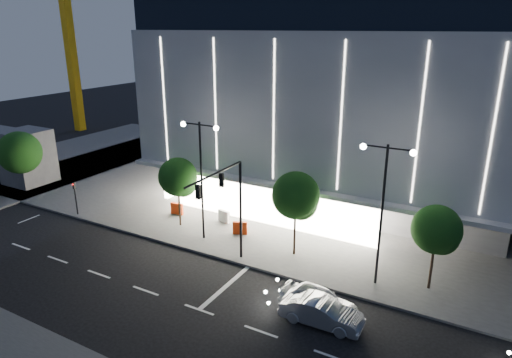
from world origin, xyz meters
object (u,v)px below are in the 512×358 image
object	(u,v)px
ped_signal_far	(75,195)
car_lead	(318,300)
tree_mid	(296,198)
barrier_c	(240,228)
tree_right	(437,232)
street_lamp_west	(201,164)
tree_left	(178,179)
street_lamp_east	(383,195)
barrier_b	(224,216)
car_second	(321,312)
traffic_mast	(228,197)
barrier_a	(177,209)

from	to	relation	value
ped_signal_far	car_lead	size ratio (longest dim) A/B	0.67
tree_mid	barrier_c	bearing A→B (deg)	170.06
ped_signal_far	tree_mid	xyz separation A→B (m)	(19.03, 2.52, 2.45)
car_lead	barrier_c	xyz separation A→B (m)	(-8.92, 6.32, -0.11)
tree_right	tree_mid	bearing A→B (deg)	180.00
street_lamp_west	tree_left	distance (m)	3.69
ped_signal_far	street_lamp_east	bearing A→B (deg)	3.44
tree_right	barrier_c	bearing A→B (deg)	176.42
barrier_b	car_second	bearing A→B (deg)	-23.58
ped_signal_far	tree_mid	distance (m)	19.35
tree_left	tree_mid	size ratio (longest dim) A/B	0.93
tree_left	car_lead	xyz separation A→B (m)	(13.93, -5.45, -3.27)
tree_right	car_second	xyz separation A→B (m)	(-4.53, -6.33, -3.15)
street_lamp_west	barrier_c	bearing A→B (deg)	42.89
street_lamp_west	tree_left	xyz separation A→B (m)	(-2.97, 1.02, -1.92)
traffic_mast	car_lead	distance (m)	8.35
tree_mid	street_lamp_west	bearing A→B (deg)	-171.74
ped_signal_far	car_second	bearing A→B (deg)	-9.20
tree_left	street_lamp_east	bearing A→B (deg)	-3.65
ped_signal_far	car_lead	world-z (taller)	ped_signal_far
barrier_c	tree_right	bearing A→B (deg)	-26.42
street_lamp_east	car_lead	bearing A→B (deg)	-114.77
street_lamp_east	ped_signal_far	world-z (taller)	street_lamp_east
traffic_mast	ped_signal_far	xyz separation A→B (m)	(-16.00, 1.16, -3.14)
street_lamp_east	tree_mid	bearing A→B (deg)	170.31
barrier_a	barrier_c	distance (m)	6.70
ped_signal_far	car_second	size ratio (longest dim) A/B	0.67
barrier_b	barrier_a	bearing A→B (deg)	-160.45
street_lamp_west	street_lamp_east	size ratio (longest dim) A/B	1.00
tree_right	car_second	distance (m)	8.39
street_lamp_west	barrier_a	bearing A→B (deg)	150.46
ped_signal_far	barrier_c	xyz separation A→B (m)	(14.04, 3.40, -1.24)
street_lamp_west	car_lead	xyz separation A→B (m)	(10.96, -4.43, -5.19)
street_lamp_east	barrier_c	xyz separation A→B (m)	(-10.96, 1.89, -5.31)
tree_right	traffic_mast	bearing A→B (deg)	-162.98
ped_signal_far	tree_right	bearing A→B (deg)	5.14
tree_left	barrier_c	world-z (taller)	tree_left
street_lamp_east	car_second	bearing A→B (deg)	-105.78
ped_signal_far	barrier_b	bearing A→B (deg)	21.74
tree_mid	barrier_a	size ratio (longest dim) A/B	5.59
tree_left	car_lead	size ratio (longest dim) A/B	1.28
tree_mid	barrier_b	world-z (taller)	tree_mid
barrier_c	barrier_a	bearing A→B (deg)	150.94
street_lamp_east	barrier_a	size ratio (longest dim) A/B	8.18
tree_left	traffic_mast	bearing A→B (deg)	-27.84
car_second	street_lamp_west	bearing A→B (deg)	63.34
tree_mid	barrier_a	world-z (taller)	tree_mid
tree_left	tree_right	size ratio (longest dim) A/B	1.04
tree_left	barrier_a	bearing A→B (deg)	135.90
car_second	tree_mid	bearing A→B (deg)	33.37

